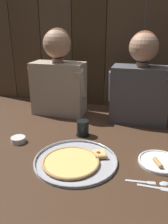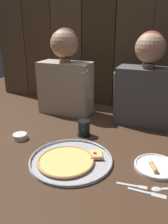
{
  "view_description": "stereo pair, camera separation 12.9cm",
  "coord_description": "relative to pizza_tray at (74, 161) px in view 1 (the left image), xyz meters",
  "views": [
    {
      "loc": [
        0.34,
        -1.06,
        0.64
      ],
      "look_at": [
        0.01,
        0.1,
        0.18
      ],
      "focal_mm": 36.7,
      "sensor_mm": 36.0,
      "label": 1
    },
    {
      "loc": [
        0.46,
        -1.02,
        0.64
      ],
      "look_at": [
        0.01,
        0.1,
        0.18
      ],
      "focal_mm": 36.7,
      "sensor_mm": 36.0,
      "label": 2
    }
  ],
  "objects": [
    {
      "name": "diner_left",
      "position": [
        -0.32,
        0.62,
        0.29
      ],
      "size": [
        0.42,
        0.22,
        0.62
      ],
      "color": "#B2A38E",
      "rests_on": "ground"
    },
    {
      "name": "diner_right",
      "position": [
        0.27,
        0.62,
        0.27
      ],
      "size": [
        0.42,
        0.21,
        0.61
      ],
      "color": "#4C4C51",
      "rests_on": "ground"
    },
    {
      "name": "table_fork",
      "position": [
        0.33,
        -0.07,
        -0.01
      ],
      "size": [
        0.13,
        0.03,
        0.01
      ],
      "color": "silver",
      "rests_on": "ground"
    },
    {
      "name": "pizza_tray",
      "position": [
        0.0,
        0.0,
        0.0
      ],
      "size": [
        0.42,
        0.42,
        0.03
      ],
      "color": "#B2B2B7",
      "rests_on": "ground"
    },
    {
      "name": "drinking_glass",
      "position": [
        -0.04,
        0.3,
        0.04
      ],
      "size": [
        0.08,
        0.08,
        0.1
      ],
      "color": "black",
      "rests_on": "ground"
    },
    {
      "name": "wooden_backdrop_wall",
      "position": [
        -0.03,
        0.9,
        0.56
      ],
      "size": [
        2.19,
        0.03,
        1.15
      ],
      "color": "brown",
      "rests_on": "ground"
    },
    {
      "name": "dipping_bowl",
      "position": [
        -0.38,
        0.11,
        0.01
      ],
      "size": [
        0.08,
        0.08,
        0.03
      ],
      "color": "white",
      "rests_on": "ground"
    },
    {
      "name": "table_knife",
      "position": [
        0.39,
        -0.09,
        -0.01
      ],
      "size": [
        0.16,
        0.02,
        0.01
      ],
      "color": "silver",
      "rests_on": "ground"
    },
    {
      "name": "dinner_plate",
      "position": [
        0.41,
        0.11,
        -0.0
      ],
      "size": [
        0.21,
        0.21,
        0.03
      ],
      "color": "white",
      "rests_on": "ground"
    },
    {
      "name": "ground_plane",
      "position": [
        -0.03,
        0.14,
        -0.01
      ],
      "size": [
        3.2,
        3.2,
        0.0
      ],
      "primitive_type": "plane",
      "color": "#422B1C"
    }
  ]
}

